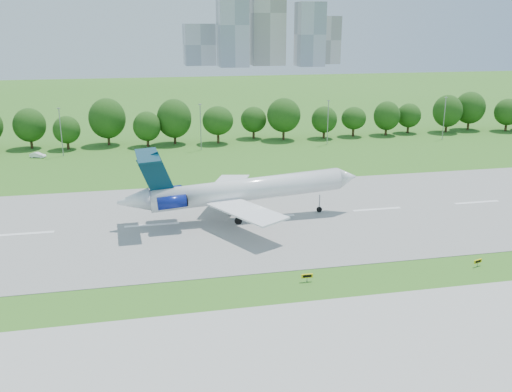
# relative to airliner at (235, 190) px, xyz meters

# --- Properties ---
(ground) EXTENTS (600.00, 600.00, 0.00)m
(ground) POSITION_rel_airliner_xyz_m (-14.15, -24.91, -5.28)
(ground) COLOR #2D671B
(ground) RESTS_ON ground
(runway) EXTENTS (400.00, 45.00, 0.08)m
(runway) POSITION_rel_airliner_xyz_m (-14.15, 0.09, -5.24)
(runway) COLOR gray
(runway) RESTS_ON ground
(taxiway) EXTENTS (400.00, 23.00, 0.08)m
(taxiway) POSITION_rel_airliner_xyz_m (-14.15, -42.91, -5.24)
(taxiway) COLOR #ADADA8
(taxiway) RESTS_ON ground
(tree_line) EXTENTS (288.40, 8.40, 10.40)m
(tree_line) POSITION_rel_airliner_xyz_m (-14.15, 67.09, 0.91)
(tree_line) COLOR #382314
(tree_line) RESTS_ON ground
(light_poles) EXTENTS (175.90, 0.25, 12.19)m
(light_poles) POSITION_rel_airliner_xyz_m (-16.65, 57.09, 1.06)
(light_poles) COLOR gray
(light_poles) RESTS_ON ground
(skyline) EXTENTS (127.00, 52.00, 80.00)m
(skyline) POSITION_rel_airliner_xyz_m (86.01, 365.70, 25.19)
(skyline) COLOR #B2B2B7
(skyline) RESTS_ON ground
(airliner) EXTENTS (41.73, 30.38, 12.67)m
(airliner) POSITION_rel_airliner_xyz_m (0.00, 0.00, 0.00)
(airliner) COLOR white
(airliner) RESTS_ON ground
(taxi_sign_centre) EXTENTS (1.55, 0.21, 1.09)m
(taxi_sign_centre) POSITION_rel_airliner_xyz_m (4.77, -26.00, -4.47)
(taxi_sign_centre) COLOR gray
(taxi_sign_centre) RESTS_ON ground
(taxi_sign_right) EXTENTS (1.41, 0.60, 1.00)m
(taxi_sign_right) POSITION_rel_airliner_xyz_m (29.26, -26.20, -4.54)
(taxi_sign_right) COLOR gray
(taxi_sign_right) RESTS_ON ground
(service_vehicle_a) EXTENTS (4.14, 2.71, 1.29)m
(service_vehicle_a) POSITION_rel_airliner_xyz_m (-40.21, 56.74, -4.63)
(service_vehicle_a) COLOR white
(service_vehicle_a) RESTS_ON ground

